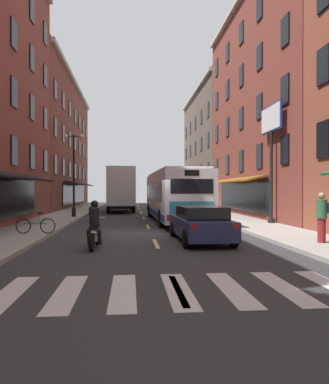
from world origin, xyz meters
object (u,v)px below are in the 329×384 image
(billboard_sign, at_px, (271,133))
(box_truck, at_px, (121,190))
(bicycle_near, at_px, (36,225))
(pedestrian_mid, at_px, (213,204))
(motorcycle_rider, at_px, (95,228))
(transit_bus, at_px, (174,195))
(street_lamp_twin, at_px, (74,171))
(sedan_near, at_px, (200,223))
(pedestrian_near, at_px, (322,216))
(sedan_mid, at_px, (121,201))

(billboard_sign, xyz_separation_m, box_truck, (-8.89, 13.61, -3.20))
(box_truck, bearing_deg, bicycle_near, -100.18)
(box_truck, relative_size, pedestrian_mid, 4.87)
(box_truck, height_order, pedestrian_mid, box_truck)
(billboard_sign, bearing_deg, motorcycle_rider, -140.62)
(transit_bus, relative_size, street_lamp_twin, 2.13)
(sedan_near, distance_m, street_lamp_twin, 14.32)
(sedan_near, bearing_deg, transit_bus, 89.91)
(billboard_sign, distance_m, sedan_near, 9.35)
(billboard_sign, xyz_separation_m, pedestrian_mid, (-1.80, 6.86, -4.30))
(billboard_sign, relative_size, pedestrian_near, 3.75)
(billboard_sign, xyz_separation_m, street_lamp_twin, (-11.98, 6.14, -1.91))
(motorcycle_rider, distance_m, pedestrian_near, 8.06)
(bicycle_near, bearing_deg, pedestrian_mid, 46.99)
(sedan_near, xyz_separation_m, bicycle_near, (-6.79, 2.09, -0.21))
(transit_bus, xyz_separation_m, box_truck, (-3.62, 10.61, 0.38))
(transit_bus, height_order, pedestrian_near, transit_bus)
(box_truck, xyz_separation_m, bicycle_near, (-3.19, -17.75, -1.55))
(bicycle_near, height_order, pedestrian_mid, pedestrian_mid)
(transit_bus, xyz_separation_m, sedan_near, (-0.02, -9.23, -0.96))
(street_lamp_twin, bearing_deg, sedan_near, -61.58)
(pedestrian_mid, bearing_deg, bicycle_near, -3.05)
(motorcycle_rider, distance_m, street_lamp_twin, 14.25)
(motorcycle_rider, bearing_deg, billboard_sign, 39.38)
(transit_bus, height_order, box_truck, box_truck)
(sedan_mid, bearing_deg, box_truck, -88.92)
(transit_bus, bearing_deg, sedan_near, -90.09)
(bicycle_near, height_order, street_lamp_twin, street_lamp_twin)
(box_truck, bearing_deg, sedan_near, -79.70)
(sedan_mid, bearing_deg, billboard_sign, -68.92)
(billboard_sign, height_order, box_truck, billboard_sign)
(motorcycle_rider, height_order, street_lamp_twin, street_lamp_twin)
(pedestrian_mid, bearing_deg, street_lamp_twin, -46.01)
(sedan_mid, height_order, street_lamp_twin, street_lamp_twin)
(box_truck, bearing_deg, transit_bus, -71.15)
(transit_bus, distance_m, sedan_mid, 20.91)
(transit_bus, bearing_deg, pedestrian_mid, 48.14)
(box_truck, distance_m, pedestrian_near, 22.87)
(motorcycle_rider, height_order, bicycle_near, motorcycle_rider)
(transit_bus, distance_m, bicycle_near, 9.94)
(billboard_sign, distance_m, street_lamp_twin, 13.60)
(pedestrian_near, bearing_deg, transit_bus, 3.66)
(billboard_sign, xyz_separation_m, transit_bus, (-5.26, 3.00, -3.58))
(transit_bus, xyz_separation_m, bicycle_near, (-6.81, -7.15, -1.17))
(billboard_sign, relative_size, bicycle_near, 3.92)
(street_lamp_twin, bearing_deg, pedestrian_mid, 4.03)
(sedan_mid, relative_size, motorcycle_rider, 2.15)
(sedan_near, height_order, sedan_mid, sedan_mid)
(pedestrian_near, bearing_deg, street_lamp_twin, 20.71)
(pedestrian_near, bearing_deg, billboard_sign, -25.40)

